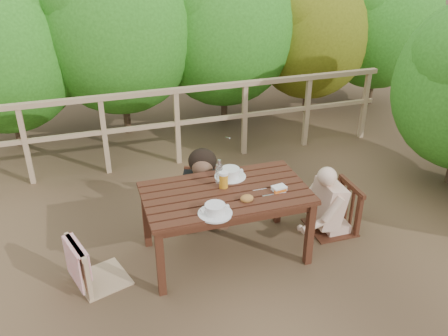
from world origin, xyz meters
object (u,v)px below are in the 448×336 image
object	(u,v)px
beer_glass	(224,180)
butter_tub	(279,189)
chair_left	(97,240)
soup_near	(215,210)
diner_right	(338,178)
woman	(203,160)
table	(226,224)
chair_far	(204,177)
soup_far	(230,173)
bread_roll	(247,199)
bottle	(219,173)
chair_right	(334,190)

from	to	relation	value
beer_glass	butter_tub	bearing A→B (deg)	-24.36
chair_left	soup_near	xyz separation A→B (m)	(0.96, -0.29, 0.29)
diner_right	beer_glass	distance (m)	1.19
woman	table	bearing A→B (deg)	108.13
chair_far	beer_glass	size ratio (longest dim) A/B	5.46
chair_far	soup_far	size ratio (longest dim) A/B	3.04
chair_far	bread_roll	world-z (taller)	chair_far
table	beer_glass	xyz separation A→B (m)	(0.00, 0.07, 0.42)
chair_far	chair_left	bearing A→B (deg)	-129.15
diner_right	bottle	size ratio (longest dim) A/B	4.49
chair_right	soup_near	world-z (taller)	chair_right
soup_near	woman	bearing A→B (deg)	79.90
chair_right	bread_roll	xyz separation A→B (m)	(-1.03, -0.28, 0.25)
table	chair_right	world-z (taller)	chair_right
chair_right	beer_glass	size ratio (longest dim) A/B	5.59
soup_far	butter_tub	size ratio (longest dim) A/B	2.37
woman	beer_glass	size ratio (longest dim) A/B	7.78
chair_right	beer_glass	xyz separation A→B (m)	(-1.15, 0.00, 0.30)
table	soup_far	size ratio (longest dim) A/B	4.97
beer_glass	soup_near	bearing A→B (deg)	-116.83
soup_far	woman	bearing A→B (deg)	104.12
chair_left	soup_far	bearing A→B (deg)	-95.83
soup_near	table	bearing A→B (deg)	58.52
diner_right	soup_far	size ratio (longest dim) A/B	4.01
beer_glass	bottle	size ratio (longest dim) A/B	0.62
soup_near	beer_glass	world-z (taller)	beer_glass
soup_far	chair_far	bearing A→B (deg)	104.68
chair_far	table	bearing A→B (deg)	-71.86
chair_right	soup_far	xyz separation A→B (m)	(-1.03, 0.17, 0.27)
soup_far	bread_roll	world-z (taller)	soup_far
soup_near	butter_tub	distance (m)	0.67
chair_far	woman	distance (m)	0.19
diner_right	soup_near	size ratio (longest dim) A/B	4.13
table	woman	size ratio (longest dim) A/B	1.15
chair_right	bread_roll	distance (m)	1.10
soup_far	butter_tub	xyz separation A→B (m)	(0.34, -0.37, -0.02)
chair_left	beer_glass	size ratio (longest dim) A/B	5.30
soup_near	beer_glass	bearing A→B (deg)	63.17
diner_right	bread_roll	bearing A→B (deg)	104.91
table	soup_near	distance (m)	0.53
soup_near	chair_right	bearing A→B (deg)	16.00
chair_right	bottle	bearing A→B (deg)	-92.80
chair_right	woman	bearing A→B (deg)	-120.04
chair_far	chair_right	xyz separation A→B (m)	(1.16, -0.65, 0.01)
soup_far	diner_right	bearing A→B (deg)	-9.00
table	soup_near	bearing A→B (deg)	-121.48
soup_far	beer_glass	xyz separation A→B (m)	(-0.12, -0.17, 0.03)
woman	bread_roll	distance (m)	0.96
woman	soup_far	bearing A→B (deg)	121.92
diner_right	table	bearing A→B (deg)	93.46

